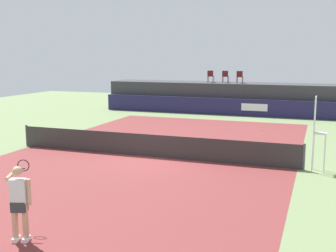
# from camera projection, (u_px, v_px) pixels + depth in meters

# --- Properties ---
(ground_plane) EXTENTS (48.00, 48.00, 0.00)m
(ground_plane) POSITION_uv_depth(u_px,v_px,m) (173.00, 143.00, 20.65)
(ground_plane) COLOR #6B7F51
(court_inner) EXTENTS (12.00, 22.00, 0.00)m
(court_inner) POSITION_uv_depth(u_px,v_px,m) (149.00, 157.00, 17.87)
(court_inner) COLOR maroon
(court_inner) RESTS_ON ground
(sponsor_wall) EXTENTS (18.00, 0.22, 1.20)m
(sponsor_wall) POSITION_uv_depth(u_px,v_px,m) (221.00, 107.00, 30.29)
(sponsor_wall) COLOR #231E4C
(sponsor_wall) RESTS_ON ground
(spectator_platform) EXTENTS (18.00, 2.80, 2.20)m
(spectator_platform) POSITION_uv_depth(u_px,v_px,m) (227.00, 97.00, 31.88)
(spectator_platform) COLOR #38383D
(spectator_platform) RESTS_ON ground
(spectator_chair_far_left) EXTENTS (0.46, 0.46, 0.89)m
(spectator_chair_far_left) POSITION_uv_depth(u_px,v_px,m) (211.00, 76.00, 32.01)
(spectator_chair_far_left) COLOR #561919
(spectator_chair_far_left) RESTS_ON spectator_platform
(spectator_chair_left) EXTENTS (0.46, 0.46, 0.89)m
(spectator_chair_left) POSITION_uv_depth(u_px,v_px,m) (225.00, 76.00, 31.61)
(spectator_chair_left) COLOR #561919
(spectator_chair_left) RESTS_ON spectator_platform
(spectator_chair_center) EXTENTS (0.46, 0.46, 0.89)m
(spectator_chair_center) POSITION_uv_depth(u_px,v_px,m) (240.00, 76.00, 31.06)
(spectator_chair_center) COLOR #561919
(spectator_chair_center) RESTS_ON spectator_platform
(umpire_chair) EXTENTS (0.47, 0.47, 2.76)m
(umpire_chair) POSITION_uv_depth(u_px,v_px,m) (317.00, 129.00, 15.40)
(umpire_chair) COLOR white
(umpire_chair) RESTS_ON ground
(tennis_net) EXTENTS (12.40, 0.02, 0.95)m
(tennis_net) POSITION_uv_depth(u_px,v_px,m) (149.00, 146.00, 17.79)
(tennis_net) COLOR #2D2D2D
(tennis_net) RESTS_ON ground
(net_post_near) EXTENTS (0.10, 0.10, 1.00)m
(net_post_near) POSITION_uv_depth(u_px,v_px,m) (27.00, 136.00, 19.87)
(net_post_near) COLOR #4C4C51
(net_post_near) RESTS_ON ground
(net_post_far) EXTENTS (0.10, 0.10, 1.00)m
(net_post_far) POSITION_uv_depth(u_px,v_px,m) (304.00, 157.00, 15.70)
(net_post_far) COLOR #4C4C51
(net_post_far) RESTS_ON ground
(tennis_player) EXTENTS (0.95, 1.10, 1.77)m
(tennis_player) POSITION_uv_depth(u_px,v_px,m) (19.00, 201.00, 9.60)
(tennis_player) COLOR white
(tennis_player) RESTS_ON court_inner
(tennis_ball) EXTENTS (0.07, 0.07, 0.07)m
(tennis_ball) POSITION_uv_depth(u_px,v_px,m) (262.00, 130.00, 24.09)
(tennis_ball) COLOR #D8EA33
(tennis_ball) RESTS_ON court_inner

